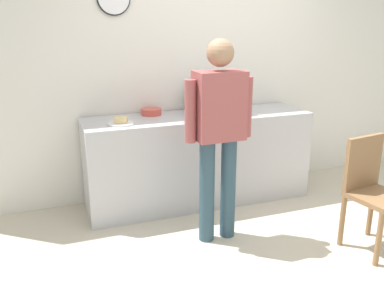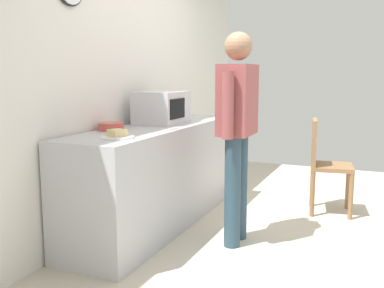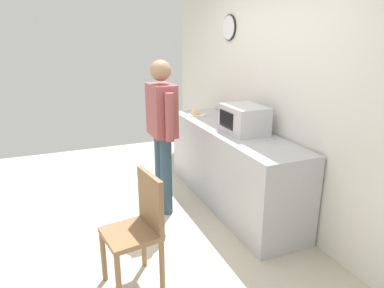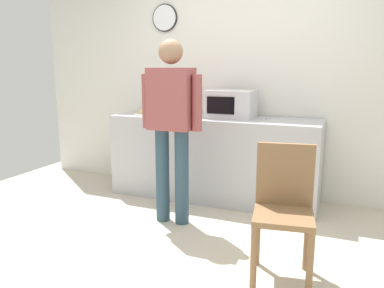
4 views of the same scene
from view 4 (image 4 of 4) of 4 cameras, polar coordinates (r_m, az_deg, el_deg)
ground_plane at (r=3.26m, az=-0.56°, el=-15.16°), size 6.00×6.00×0.00m
back_wall at (r=4.43m, az=7.62°, el=9.33°), size 5.40×0.13×2.60m
kitchen_counter at (r=4.25m, az=3.22°, el=-2.14°), size 2.31×0.62×0.92m
microwave at (r=4.13m, az=5.95°, el=6.03°), size 0.50×0.39×0.30m
sandwich_plate at (r=4.40m, az=-7.16°, el=4.64°), size 0.25×0.25×0.07m
salad_bowl at (r=4.50m, az=-1.24°, el=5.02°), size 0.21×0.21×0.06m
fork_utensil at (r=4.14m, az=12.03°, el=3.82°), size 0.13×0.14×0.01m
spoon_utensil at (r=4.00m, az=-0.56°, el=3.81°), size 0.17×0.02×0.01m
person_standing at (r=3.47m, az=-3.13°, el=3.91°), size 0.59×0.25×1.71m
wooden_chair at (r=2.73m, az=13.68°, el=-8.92°), size 0.46×0.46×0.94m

